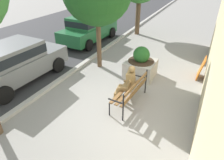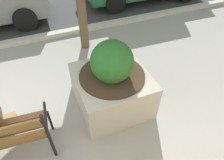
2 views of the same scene
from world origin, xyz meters
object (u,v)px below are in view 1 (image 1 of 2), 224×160
at_px(bronze_statue_seated, 127,84).
at_px(concrete_planter, 141,65).
at_px(leaning_signboard, 201,68).
at_px(parked_car_green, 88,28).
at_px(park_bench, 131,90).
at_px(parked_car_grey, 15,62).

bearing_deg(bronze_statue_seated, concrete_planter, 4.63).
xyz_separation_m(concrete_planter, leaning_signboard, (0.98, -2.28, -0.06)).
height_order(bronze_statue_seated, parked_car_green, parked_car_green).
bearing_deg(park_bench, bronze_statue_seated, 64.24).
bearing_deg(bronze_statue_seated, park_bench, -115.76).
relative_size(park_bench, parked_car_grey, 0.44).
relative_size(park_bench, leaning_signboard, 2.04).
height_order(park_bench, concrete_planter, concrete_planter).
bearing_deg(bronze_statue_seated, parked_car_green, 43.11).
height_order(parked_car_grey, parked_car_green, same).
bearing_deg(parked_car_green, concrete_planter, -123.63).
distance_m(concrete_planter, parked_car_green, 5.18).
xyz_separation_m(bronze_statue_seated, parked_car_grey, (-0.61, 4.46, 0.17)).
xyz_separation_m(parked_car_grey, parked_car_green, (5.38, 0.00, 0.00)).
height_order(concrete_planter, parked_car_grey, parked_car_grey).
distance_m(parked_car_grey, parked_car_green, 5.38).
xyz_separation_m(park_bench, bronze_statue_seated, (0.10, 0.21, 0.12)).
xyz_separation_m(bronze_statue_seated, concrete_planter, (1.90, 0.15, -0.16)).
bearing_deg(concrete_planter, leaning_signboard, -66.74).
bearing_deg(concrete_planter, parked_car_grey, 120.29).
relative_size(bronze_statue_seated, concrete_planter, 1.04).
relative_size(parked_car_green, leaning_signboard, 4.63).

